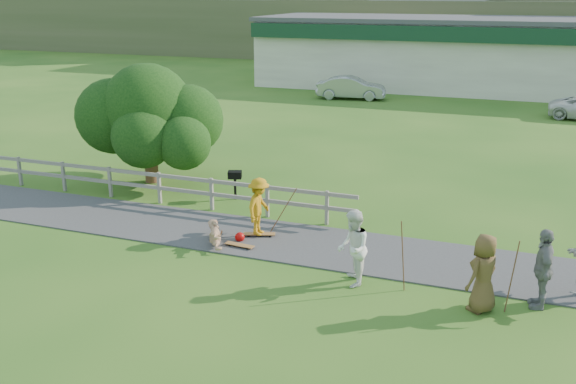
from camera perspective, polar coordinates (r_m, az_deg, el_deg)
name	(u,v)px	position (r m, az deg, el deg)	size (l,w,h in m)	color
ground	(223,254)	(17.99, -5.84, -5.54)	(260.00, 260.00, 0.00)	#275719
path	(245,235)	(19.24, -3.87, -3.86)	(34.00, 3.00, 0.04)	#38383A
fence	(143,181)	(22.65, -12.73, 0.94)	(15.05, 0.10, 1.10)	slate
strip_mall	(481,53)	(50.04, 16.81, 11.72)	(32.50, 10.75, 5.10)	beige
skater_rider	(259,210)	(18.84, -2.59, -1.58)	(1.11, 0.64, 1.72)	#B87D11
skater_fallen	(216,233)	(18.68, -6.44, -3.64)	(1.73, 0.41, 0.63)	tan
spectator_a	(353,248)	(15.88, 5.79, -5.00)	(0.94, 0.73, 1.93)	white
spectator_b	(543,269)	(15.82, 21.71, -6.34)	(1.13, 0.47, 1.92)	gray
spectator_c	(483,273)	(15.21, 16.98, -6.93)	(0.90, 0.59, 1.85)	brown
car_silver	(351,88)	(43.66, 5.64, 9.20)	(1.59, 4.57, 1.51)	#A2A3A9
tree	(149,129)	(24.60, -12.26, 5.52)	(5.38, 5.38, 4.14)	black
bbq	(235,185)	(22.44, -4.72, 0.60)	(0.47, 0.36, 1.02)	black
longboard_rider	(259,235)	(19.12, -2.56, -3.87)	(0.95, 0.23, 0.11)	olive
longboard_fallen	(240,246)	(18.36, -4.32, -4.85)	(0.88, 0.21, 0.10)	olive
helmet	(240,237)	(18.78, -4.31, -4.01)	(0.28, 0.28, 0.28)	#A90706
pole_rider	(283,208)	(18.97, -0.45, -1.39)	(0.03, 0.03, 1.74)	brown
pole_spec_left	(403,256)	(15.78, 10.17, -5.63)	(0.03, 0.03, 1.79)	brown
pole_spec_right	(512,277)	(15.33, 19.29, -7.14)	(0.03, 0.03, 1.77)	brown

